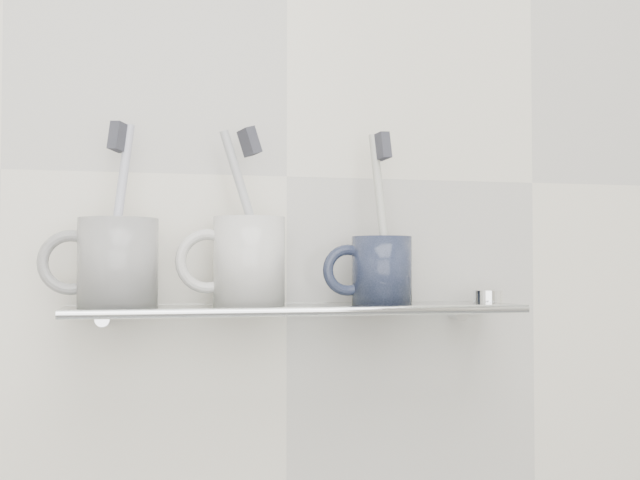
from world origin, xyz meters
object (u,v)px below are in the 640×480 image
object	(u,v)px
mug_left	(118,263)
mug_center	(249,261)
mug_right	(382,270)
shelf_glass	(297,309)

from	to	relation	value
mug_left	mug_center	distance (m)	0.14
mug_right	shelf_glass	bearing A→B (deg)	-155.19
mug_center	mug_right	world-z (taller)	mug_center
mug_left	mug_center	size ratio (longest dim) A/B	0.97
shelf_glass	mug_left	size ratio (longest dim) A/B	5.31
mug_right	mug_left	bearing A→B (deg)	-158.05
mug_center	mug_right	xyz separation A→B (m)	(0.15, 0.00, -0.01)
mug_center	mug_right	distance (m)	0.15
mug_left	mug_right	size ratio (longest dim) A/B	1.22
shelf_glass	mug_left	distance (m)	0.20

